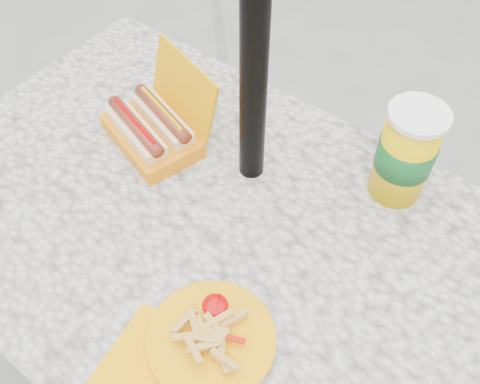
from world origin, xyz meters
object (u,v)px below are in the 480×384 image
Objects in this scene: umbrella_pole at (255,21)px; hotdog_box at (154,128)px; fries_plate at (207,340)px; soda_cup at (406,154)px.

umbrella_pole is 8.65× the size of hotdog_box.
umbrella_pole is 7.72× the size of fries_plate.
umbrella_pole reaches higher than soda_cup.
soda_cup is (0.09, 0.48, 0.09)m from fries_plate.
hotdog_box is 1.23× the size of soda_cup.
umbrella_pole is 0.51m from fries_plate.
hotdog_box is at bearing 142.67° from fries_plate.
umbrella_pole is at bearing 32.13° from hotdog_box.
umbrella_pole reaches higher than hotdog_box.
soda_cup is (0.47, 0.19, 0.06)m from hotdog_box.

